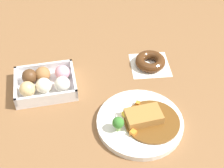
{
  "coord_description": "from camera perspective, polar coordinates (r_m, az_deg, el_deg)",
  "views": [
    {
      "loc": [
        -0.1,
        -0.66,
        0.73
      ],
      "look_at": [
        0.05,
        0.05,
        0.03
      ],
      "focal_mm": 52.34,
      "sensor_mm": 36.0,
      "label": 1
    }
  ],
  "objects": [
    {
      "name": "ground_plane",
      "position": [
        0.99,
        -2.24,
        -3.6
      ],
      "size": [
        1.6,
        1.6,
        0.0
      ],
      "primitive_type": "plane",
      "color": "brown"
    },
    {
      "name": "curry_plate",
      "position": [
        0.93,
        5.03,
        -6.57
      ],
      "size": [
        0.25,
        0.25,
        0.06
      ],
      "color": "white",
      "rests_on": "ground_plane"
    },
    {
      "name": "chocolate_ring_donut",
      "position": [
        1.11,
        6.69,
        3.9
      ],
      "size": [
        0.14,
        0.14,
        0.03
      ],
      "color": "white",
      "rests_on": "ground_plane"
    },
    {
      "name": "donut_box",
      "position": [
        1.04,
        -11.59,
        0.29
      ],
      "size": [
        0.19,
        0.15,
        0.06
      ],
      "color": "white",
      "rests_on": "ground_plane"
    }
  ]
}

